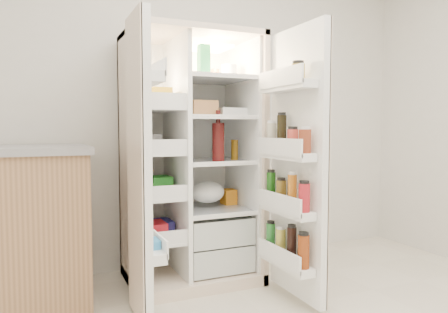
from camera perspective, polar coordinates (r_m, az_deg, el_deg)
name	(u,v)px	position (r m, az deg, el deg)	size (l,w,h in m)	color
wall_back	(197,101)	(3.55, -3.61, 7.49)	(4.00, 0.02, 2.70)	silver
refrigerator	(191,179)	(3.18, -4.47, -3.03)	(0.92, 0.70, 1.80)	beige
freezer_door	(140,169)	(2.44, -11.26, -1.65)	(0.15, 0.40, 1.72)	white
fridge_door	(296,168)	(2.75, 9.60, -1.49)	(0.17, 0.58, 1.72)	white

